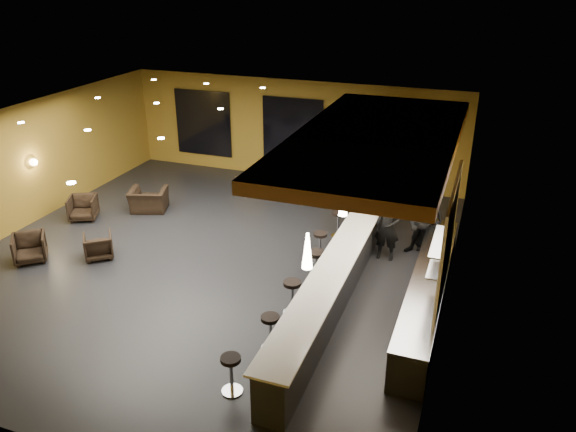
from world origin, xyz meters
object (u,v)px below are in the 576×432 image
(pendant_0, at_px, (307,251))
(armchair_a, at_px, (30,248))
(bar_stool_2, at_px, (292,293))
(bar_stool_3, at_px, (316,263))
(prep_counter, at_px, (428,293))
(bar_stool_1, at_px, (270,328))
(bar_stool_5, at_px, (338,221))
(bar_counter, at_px, (334,285))
(staff_c, at_px, (428,220))
(pendant_1, at_px, (343,200))
(staff_b, at_px, (423,224))
(column, at_px, (380,168))
(armchair_c, at_px, (83,208))
(armchair_d, at_px, (149,200))
(bar_stool_4, at_px, (320,242))
(armchair_b, at_px, (98,246))
(bar_stool_0, at_px, (231,370))
(pendant_2, at_px, (369,165))
(staff_a, at_px, (388,227))

(pendant_0, xyz_separation_m, armchair_a, (-7.94, 1.27, -1.98))
(bar_stool_2, height_order, bar_stool_3, bar_stool_3)
(prep_counter, xyz_separation_m, bar_stool_1, (-2.73, -2.52, 0.07))
(bar_stool_2, bearing_deg, bar_stool_5, 91.07)
(bar_stool_1, bearing_deg, bar_counter, 69.97)
(staff_c, height_order, bar_stool_5, staff_c)
(bar_counter, relative_size, bar_stool_2, 9.97)
(bar_counter, xyz_separation_m, bar_stool_3, (-0.67, 0.77, 0.03))
(prep_counter, relative_size, armchair_a, 7.46)
(pendant_1, distance_m, staff_b, 3.28)
(column, distance_m, armchair_c, 8.90)
(armchair_c, bearing_deg, armchair_d, 13.18)
(staff_b, height_order, bar_stool_1, staff_b)
(armchair_a, xyz_separation_m, bar_stool_1, (7.20, -1.29, 0.13))
(prep_counter, xyz_separation_m, bar_stool_4, (-2.93, 1.47, 0.04))
(staff_b, relative_size, bar_stool_1, 2.36)
(bar_stool_2, bearing_deg, staff_b, 58.46)
(pendant_0, bearing_deg, staff_c, 73.73)
(staff_b, relative_size, armchair_b, 2.54)
(pendant_0, height_order, armchair_d, pendant_0)
(bar_stool_0, bearing_deg, column, 83.34)
(prep_counter, distance_m, pendant_0, 3.73)
(bar_stool_4, bearing_deg, pendant_0, -76.75)
(armchair_a, bearing_deg, armchair_d, 34.08)
(armchair_b, height_order, bar_stool_1, bar_stool_1)
(pendant_1, distance_m, bar_stool_2, 2.31)
(prep_counter, bearing_deg, bar_stool_3, 174.19)
(bar_stool_2, distance_m, bar_stool_4, 2.65)
(bar_counter, height_order, pendant_2, pendant_2)
(column, bearing_deg, bar_stool_2, -98.21)
(staff_a, xyz_separation_m, bar_stool_3, (-1.35, -1.79, -0.36))
(bar_counter, height_order, bar_stool_3, bar_counter)
(pendant_0, bearing_deg, prep_counter, 51.34)
(column, bearing_deg, bar_stool_5, -124.33)
(pendant_0, height_order, armchair_c, pendant_0)
(prep_counter, xyz_separation_m, pendant_1, (-2.00, 0.00, 1.92))
(bar_stool_4, height_order, bar_stool_5, bar_stool_5)
(staff_a, bearing_deg, bar_stool_5, 152.83)
(bar_stool_1, relative_size, bar_stool_4, 1.06)
(bar_counter, bearing_deg, bar_stool_3, 130.85)
(armchair_b, bearing_deg, bar_stool_2, 134.33)
(staff_c, relative_size, bar_stool_2, 2.09)
(bar_counter, xyz_separation_m, bar_stool_4, (-0.93, 1.97, -0.03))
(armchair_b, distance_m, bar_stool_3, 5.78)
(staff_c, height_order, bar_stool_3, staff_c)
(armchair_a, bearing_deg, column, -6.44)
(bar_stool_4, bearing_deg, bar_stool_5, 86.02)
(armchair_b, bearing_deg, column, 177.03)
(pendant_1, bearing_deg, bar_counter, -90.00)
(pendant_0, height_order, staff_c, pendant_0)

